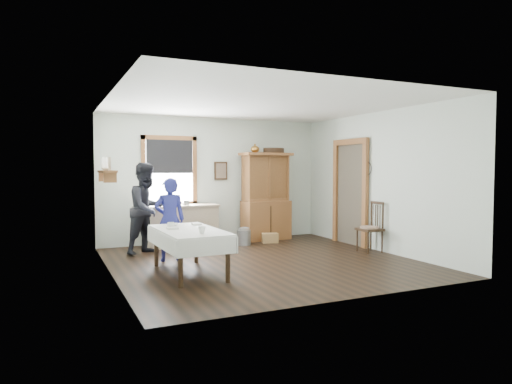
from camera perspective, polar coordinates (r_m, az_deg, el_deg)
room at (r=7.79m, az=0.85°, el=1.10°), size 5.01×5.01×2.70m
window at (r=9.78m, az=-10.76°, el=3.09°), size 1.18×0.07×1.48m
doorway at (r=9.80m, az=11.72°, el=0.33°), size 0.09×1.14×2.22m
wall_shelf at (r=8.62m, az=-18.14°, el=2.61°), size 0.24×1.00×0.44m
framed_picture at (r=10.11m, az=-4.41°, el=2.66°), size 0.30×0.04×0.40m
rug_beater at (r=9.35m, az=13.74°, el=3.60°), size 0.01×0.27×0.27m
work_counter at (r=9.59m, az=-9.20°, el=-4.13°), size 1.51×0.64×0.85m
china_hutch at (r=10.25m, az=1.26°, el=-0.55°), size 1.17×0.60×1.95m
dining_table at (r=7.06m, az=-8.33°, el=-7.38°), size 0.94×1.72×0.68m
spindle_chair at (r=9.01m, az=14.03°, el=-4.25°), size 0.45×0.45×0.97m
pail at (r=9.60m, az=-1.53°, el=-5.70°), size 0.35×0.35×0.31m
wicker_basket at (r=9.91m, az=1.75°, el=-5.76°), size 0.40×0.33×0.20m
woman_blue at (r=8.04m, az=-10.73°, el=-3.77°), size 0.52×0.38×1.34m
figure_dark at (r=8.80m, az=-13.45°, el=-2.40°), size 0.97×0.92×1.59m
table_cup_a at (r=7.20m, az=-10.60°, el=-4.10°), size 0.12×0.12×0.09m
table_cup_b at (r=6.54m, az=-6.78°, el=-4.74°), size 0.13×0.13×0.10m
table_bowl at (r=7.43m, az=-10.34°, el=-4.03°), size 0.24×0.24×0.05m
counter_book at (r=9.37m, az=-11.34°, el=-1.65°), size 0.17×0.22×0.02m
counter_bowl at (r=9.54m, az=-11.39°, el=-1.45°), size 0.22×0.22×0.06m
shelf_bowl at (r=8.63m, az=-18.15°, el=2.78°), size 0.22×0.22×0.05m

